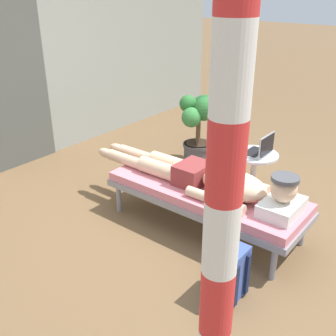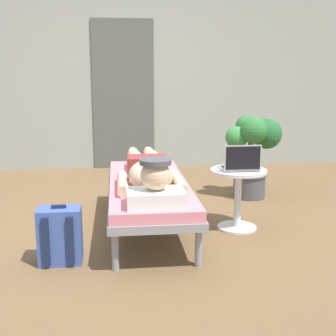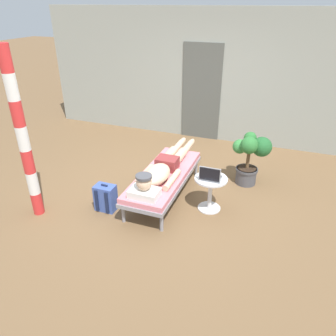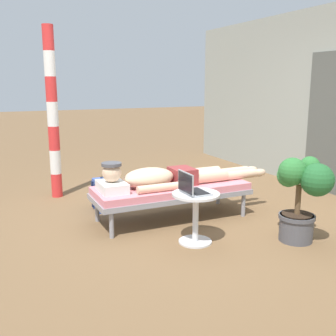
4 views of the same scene
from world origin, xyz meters
The scene contains 10 objects.
ground_plane centered at (0.00, 0.00, 0.00)m, with size 40.00×40.00×0.00m, color brown.
house_wall_back centered at (0.04, 2.61, 1.35)m, with size 7.60×0.20×2.70m, color #999E93.
house_door_panel centered at (-0.11, 2.50, 1.02)m, with size 0.84×0.03×2.04m, color #545651.
lounge_chair centered at (0.04, -0.12, 0.35)m, with size 0.67×1.87×0.42m.
person_reclining centered at (0.04, -0.17, 0.52)m, with size 0.53×2.17×0.33m.
side_table centered at (0.81, -0.21, 0.36)m, with size 0.48×0.48×0.52m.
laptop centered at (0.81, -0.26, 0.58)m, with size 0.31×0.24×0.23m.
backpack centered at (-0.63, -0.76, 0.20)m, with size 0.30×0.26×0.42m.
potted_plant centered at (1.23, 0.76, 0.52)m, with size 0.62×0.49×0.88m.
porch_post centered at (-1.52, -1.19, 1.18)m, with size 0.15×0.15×2.36m.
Camera 1 is at (-2.73, -1.88, 2.12)m, focal length 43.39 mm.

